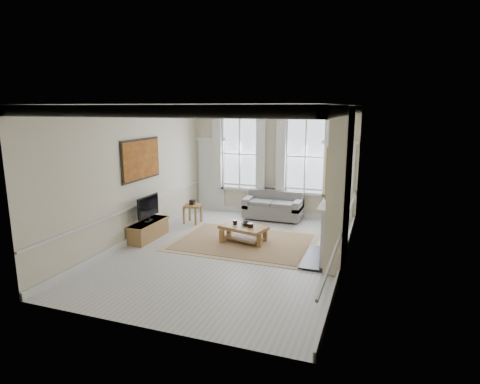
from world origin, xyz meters
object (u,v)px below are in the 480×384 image
at_px(sofa, 273,208).
at_px(side_table, 192,208).
at_px(coffee_table, 244,229).
at_px(tv_stand, 149,230).

relative_size(sofa, side_table, 3.12).
bearing_deg(coffee_table, side_table, 164.51).
xyz_separation_m(sofa, tv_stand, (-2.54, -2.97, -0.12)).
xyz_separation_m(sofa, side_table, (-2.13, -1.25, 0.10)).
distance_m(sofa, coffee_table, 2.39).
xyz_separation_m(side_table, coffee_table, (1.99, -1.14, -0.10)).
bearing_deg(tv_stand, side_table, 76.35).
height_order(sofa, side_table, sofa).
bearing_deg(coffee_table, sofa, 101.03).
relative_size(sofa, coffee_table, 1.37).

